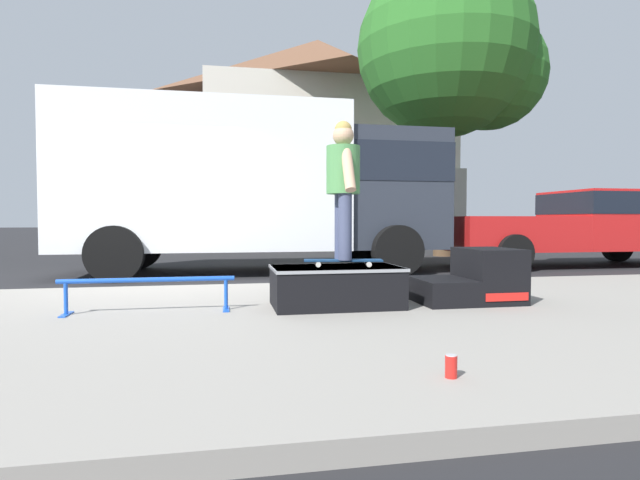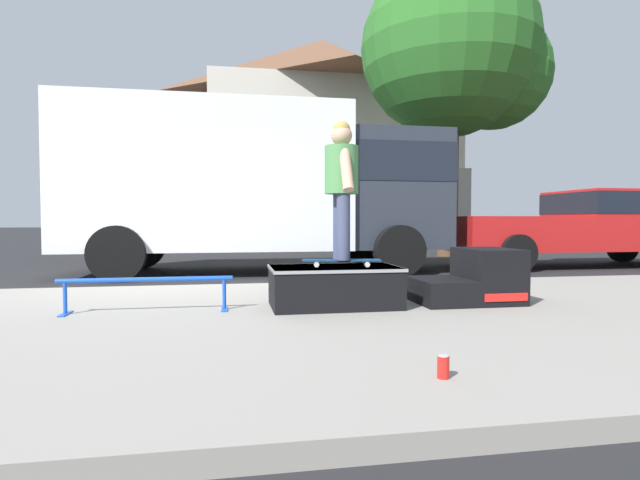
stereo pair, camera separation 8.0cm
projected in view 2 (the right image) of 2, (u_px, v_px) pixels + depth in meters
The scene contains 12 objects.
ground_plane at pixel (152, 290), 7.14m from camera, with size 140.00×140.00×0.00m, color black.
sidewalk_slab at pixel (98, 331), 4.18m from camera, with size 50.00×5.00×0.12m, color gray.
skate_box at pixel (334, 285), 5.03m from camera, with size 1.27×0.77×0.40m.
kicker_ramp at pixel (474, 280), 5.30m from camera, with size 1.05×0.73×0.56m.
grind_rail at pixel (147, 286), 4.73m from camera, with size 1.59×0.28×0.33m.
skateboard at pixel (341, 261), 5.04m from camera, with size 0.80×0.32×0.07m.
skater_kid at pixel (342, 178), 5.01m from camera, with size 0.33×0.71×1.37m.
soda_can at pixel (443, 367), 2.74m from camera, with size 0.07×0.07×0.13m.
box_truck at pixel (262, 182), 9.53m from camera, with size 6.91×2.63×3.05m.
pickup_truck_red at pixel (584, 224), 10.77m from camera, with size 5.70×2.09×1.61m.
street_tree_main at pixel (459, 55), 13.72m from camera, with size 5.25×4.77×8.03m.
house_behind at pixel (323, 141), 20.81m from camera, with size 9.54×8.22×8.40m.
Camera 2 is at (1.08, -7.41, 0.98)m, focal length 28.37 mm.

